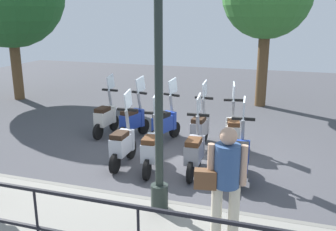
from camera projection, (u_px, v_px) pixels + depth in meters
ground_plane at (187, 160)px, 8.08m from camera, size 28.00×28.00×0.00m
fence_railing at (85, 224)px, 3.99m from camera, size 0.04×16.03×1.07m
lamp_post_near at (159, 95)px, 5.30m from camera, size 0.26×0.90×4.07m
pedestrian_with_bag at (225, 178)px, 4.66m from camera, size 0.37×0.64×1.59m
scooter_near_0 at (241, 156)px, 6.98m from camera, size 1.23×0.44×1.54m
scooter_near_1 at (195, 151)px, 7.26m from camera, size 1.23×0.44×1.54m
scooter_near_2 at (152, 148)px, 7.39m from camera, size 1.23×0.44×1.54m
scooter_near_3 at (123, 143)px, 7.66m from camera, size 1.23×0.44×1.54m
scooter_far_0 at (233, 131)px, 8.49m from camera, size 1.22×0.49×1.54m
scooter_far_1 at (200, 127)px, 8.73m from camera, size 1.23×0.44×1.54m
scooter_far_2 at (165, 123)px, 9.10m from camera, size 1.20×0.54×1.54m
scooter_far_3 at (133, 120)px, 9.34m from camera, size 1.21×0.53×1.54m
scooter_far_4 at (106, 117)px, 9.62m from camera, size 1.23×0.44×1.54m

